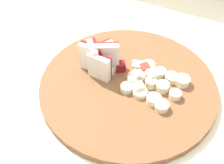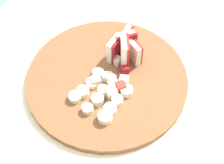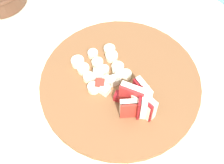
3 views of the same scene
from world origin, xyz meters
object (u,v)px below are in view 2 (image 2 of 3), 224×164
Objects in this scene: banana_slice_rows at (101,96)px; cutting_board at (107,79)px; apple_dice_pile at (114,80)px; apple_wedge_fan at (125,47)px.

cutting_board is at bearing -165.59° from banana_slice_rows.
banana_slice_rows is at bearing 14.41° from cutting_board.
apple_dice_pile is at bearing 68.09° from cutting_board.
banana_slice_rows is (0.13, 0.01, -0.02)m from apple_wedge_fan.
cutting_board is 2.98× the size of banana_slice_rows.
cutting_board is 0.06m from banana_slice_rows.
apple_wedge_fan is 0.08m from apple_dice_pile.
apple_dice_pile is 0.92× the size of banana_slice_rows.
apple_dice_pile is at bearing 9.19° from apple_wedge_fan.
cutting_board is at bearing -111.91° from apple_dice_pile.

